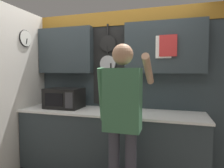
{
  "coord_description": "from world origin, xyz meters",
  "views": [
    {
      "loc": [
        0.85,
        -2.62,
        1.49
      ],
      "look_at": [
        -0.03,
        0.22,
        1.3
      ],
      "focal_mm": 32.0,
      "sensor_mm": 36.0,
      "label": 1
    }
  ],
  "objects": [
    {
      "name": "knife_block",
      "position": [
        0.04,
        0.02,
        1.03
      ],
      "size": [
        0.12,
        0.16,
        0.26
      ],
      "color": "brown",
      "rests_on": "base_cabinet_counter"
    },
    {
      "name": "base_cabinet_counter",
      "position": [
        0.0,
        -0.0,
        0.46
      ],
      "size": [
        2.56,
        0.67,
        0.93
      ],
      "color": "#2D383D",
      "rests_on": "ground_plane"
    },
    {
      "name": "utensil_crock",
      "position": [
        0.21,
        0.02,
        1.02
      ],
      "size": [
        0.11,
        0.11,
        0.34
      ],
      "color": "white",
      "rests_on": "base_cabinet_counter"
    },
    {
      "name": "side_wall",
      "position": [
        -1.3,
        -0.38,
        1.21
      ],
      "size": [
        0.07,
        1.6,
        2.39
      ],
      "color": "silver",
      "rests_on": "ground_plane"
    },
    {
      "name": "microwave",
      "position": [
        -0.72,
        0.02,
        1.08
      ],
      "size": [
        0.52,
        0.39,
        0.3
      ],
      "color": "black",
      "rests_on": "base_cabinet_counter"
    },
    {
      "name": "back_wall_unit",
      "position": [
        0.01,
        0.29,
        1.49
      ],
      "size": [
        3.13,
        0.23,
        2.39
      ],
      "color": "#2D383D",
      "rests_on": "ground_plane"
    },
    {
      "name": "person",
      "position": [
        0.35,
        -0.62,
        1.06
      ],
      "size": [
        0.54,
        0.64,
        1.77
      ],
      "color": "#383842",
      "rests_on": "ground_plane"
    }
  ]
}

